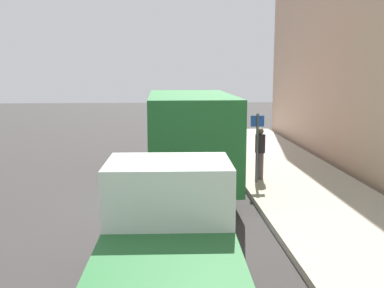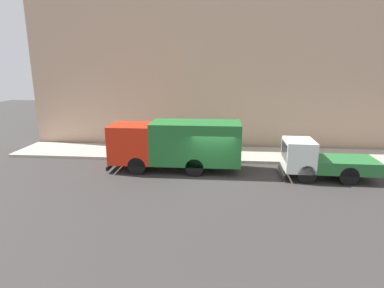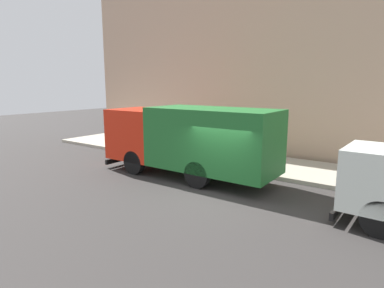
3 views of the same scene
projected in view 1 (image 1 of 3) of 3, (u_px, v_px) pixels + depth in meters
The scene contains 6 objects.
ground at pixel (150, 204), 13.20m from camera, with size 80.00×80.00×0.00m, color #353230.
sidewalk at pixel (317, 198), 13.49m from camera, with size 3.92×30.00×0.18m, color #B3AB99.
large_utility_truck at pixel (188, 132), 15.32m from camera, with size 2.54×8.22×3.11m.
small_flatbed_truck at pixel (168, 253), 6.93m from camera, with size 2.31×5.36×2.29m.
pedestrian_walking at pixel (260, 152), 15.27m from camera, with size 0.45×0.45×1.75m.
street_sign_post at pixel (257, 142), 14.78m from camera, with size 0.44×0.08×2.28m.
Camera 1 is at (0.43, -12.79, 3.88)m, focal length 42.38 mm.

